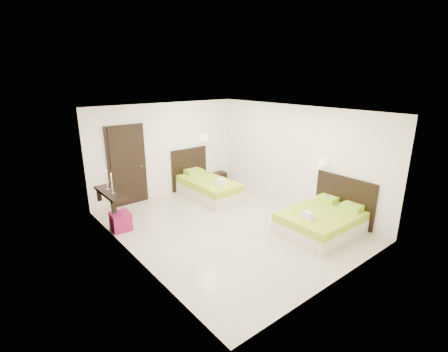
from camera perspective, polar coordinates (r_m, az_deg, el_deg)
floor at (r=7.54m, az=0.85°, el=-8.69°), size 5.50×5.50×0.00m
bed_single at (r=9.17m, az=-3.00°, el=-1.86°), size 1.20×2.00×1.65m
bed_double at (r=7.51m, az=17.01°, el=-7.37°), size 1.76×1.50×1.45m
nightstand at (r=10.46m, az=-0.83°, el=-0.15°), size 0.44×0.40×0.34m
ottoman at (r=7.62m, az=-17.69°, el=-7.58°), size 0.44×0.44×0.41m
door at (r=8.80m, az=-16.63°, el=1.71°), size 1.02×0.15×2.14m
console_shelf at (r=7.59m, az=-19.39°, el=-2.85°), size 0.35×1.20×0.78m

